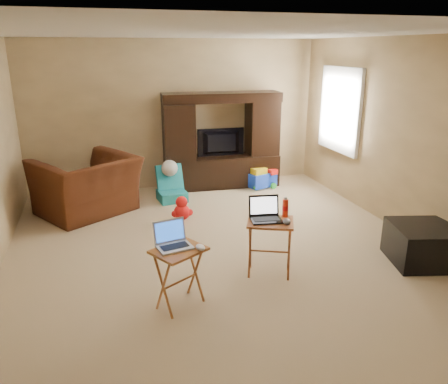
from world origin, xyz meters
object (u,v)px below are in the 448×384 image
object	(u,v)px
recliner	(87,186)
child_rocker	(172,184)
ottoman	(422,244)
tray_table_right	(269,248)
mouse_right	(287,221)
plush_toy	(182,208)
laptop_left	(174,236)
laptop_right	(267,210)
push_toy	(262,177)
entertainment_center	(222,141)
water_bottle	(285,208)
tray_table_left	(180,278)
television	(222,143)
mouse_left	(200,247)

from	to	relation	value
recliner	child_rocker	distance (m)	1.30
ottoman	tray_table_right	bearing A→B (deg)	172.56
mouse_right	recliner	bearing A→B (deg)	127.51
plush_toy	laptop_left	bearing A→B (deg)	-102.61
recliner	laptop_right	xyz separation A→B (m)	(1.83, -2.47, 0.32)
plush_toy	push_toy	size ratio (longest dim) A/B	0.72
child_rocker	laptop_right	distance (m)	2.76
entertainment_center	water_bottle	bearing A→B (deg)	-90.07
entertainment_center	ottoman	size ratio (longest dim) A/B	2.95
tray_table_left	water_bottle	distance (m)	1.38
water_bottle	recliner	bearing A→B (deg)	130.71
television	laptop_left	size ratio (longest dim) A/B	2.69
laptop_right	child_rocker	bearing A→B (deg)	110.11
recliner	laptop_left	bearing A→B (deg)	74.05
ottoman	mouse_left	size ratio (longest dim) A/B	5.65
television	tray_table_right	size ratio (longest dim) A/B	1.34
tray_table_left	laptop_left	distance (m)	0.42
recliner	mouse_right	xyz separation A→B (m)	(2.00, -2.61, 0.22)
laptop_left	mouse_right	world-z (taller)	laptop_left
laptop_left	laptop_right	world-z (taller)	laptop_right
tray_table_right	mouse_left	xyz separation A→B (m)	(-0.85, -0.40, 0.31)
mouse_left	entertainment_center	bearing A→B (deg)	70.90
ottoman	mouse_left	world-z (taller)	mouse_left
recliner	plush_toy	bearing A→B (deg)	120.59
mouse_left	ottoman	bearing A→B (deg)	3.64
entertainment_center	child_rocker	bearing A→B (deg)	-147.99
laptop_right	mouse_right	size ratio (longest dim) A/B	2.58
mouse_left	water_bottle	xyz separation A→B (m)	(1.05, 0.48, 0.10)
child_rocker	tray_table_left	xyz separation A→B (m)	(-0.45, -3.01, 0.01)
entertainment_center	mouse_right	bearing A→B (deg)	-91.05
recliner	tray_table_left	xyz separation A→B (m)	(0.83, -2.82, -0.13)
tray_table_right	child_rocker	bearing A→B (deg)	126.35
recliner	laptop_right	distance (m)	3.09
recliner	tray_table_right	world-z (taller)	recliner
laptop_left	child_rocker	bearing A→B (deg)	69.88
mouse_left	child_rocker	bearing A→B (deg)	85.11
recliner	plush_toy	size ratio (longest dim) A/B	3.65
tray_table_right	laptop_left	xyz separation A→B (m)	(-1.07, -0.30, 0.40)
television	push_toy	distance (m)	0.93
water_bottle	mouse_right	bearing A→B (deg)	-109.29
tray_table_left	tray_table_right	distance (m)	1.09
mouse_left	water_bottle	world-z (taller)	water_bottle
push_toy	plush_toy	bearing A→B (deg)	-164.81
mouse_right	water_bottle	size ratio (longest dim) A/B	0.66
entertainment_center	push_toy	distance (m)	0.96
entertainment_center	push_toy	world-z (taller)	entertainment_center
mouse_right	mouse_left	bearing A→B (deg)	-164.07
entertainment_center	child_rocker	distance (m)	1.25
push_toy	laptop_left	world-z (taller)	laptop_left
entertainment_center	recliner	xyz separation A→B (m)	(-2.27, -0.73, -0.40)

